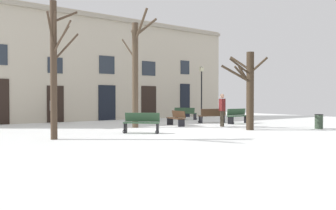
{
  "coord_description": "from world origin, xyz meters",
  "views": [
    {
      "loc": [
        -9.87,
        -11.93,
        1.53
      ],
      "look_at": [
        0.0,
        1.9,
        1.2
      ],
      "focal_mm": 35.33,
      "sensor_mm": 36.0,
      "label": 1
    }
  ],
  "objects_px": {
    "tree_right_of_center": "(249,88)",
    "streetlamp": "(202,86)",
    "bench_by_litter_bin": "(212,115)",
    "tree_left_of_center": "(54,66)",
    "bench_back_to_back_left": "(176,118)",
    "person_by_shop_door": "(53,109)",
    "bench_facing_shops": "(185,113)",
    "person_near_bench": "(222,108)",
    "litter_bin": "(319,121)",
    "bench_back_to_back_right": "(238,116)",
    "tree_foreground": "(136,69)",
    "bench_near_center_tree": "(142,123)"
  },
  "relations": [
    {
      "from": "litter_bin",
      "to": "bench_back_to_back_right",
      "type": "distance_m",
      "value": 4.81
    },
    {
      "from": "litter_bin",
      "to": "bench_near_center_tree",
      "type": "bearing_deg",
      "value": 158.23
    },
    {
      "from": "tree_right_of_center",
      "to": "bench_back_to_back_left",
      "type": "relative_size",
      "value": 2.31
    },
    {
      "from": "bench_by_litter_bin",
      "to": "tree_right_of_center",
      "type": "bearing_deg",
      "value": 79.03
    },
    {
      "from": "streetlamp",
      "to": "litter_bin",
      "type": "bearing_deg",
      "value": -96.41
    },
    {
      "from": "person_by_shop_door",
      "to": "bench_facing_shops",
      "type": "bearing_deg",
      "value": 113.53
    },
    {
      "from": "tree_foreground",
      "to": "bench_facing_shops",
      "type": "relative_size",
      "value": 3.6
    },
    {
      "from": "tree_foreground",
      "to": "bench_back_to_back_right",
      "type": "xyz_separation_m",
      "value": [
        6.49,
        -1.21,
        -2.59
      ]
    },
    {
      "from": "bench_back_to_back_right",
      "to": "person_near_bench",
      "type": "distance_m",
      "value": 2.61
    },
    {
      "from": "tree_right_of_center",
      "to": "person_near_bench",
      "type": "relative_size",
      "value": 2.12
    },
    {
      "from": "tree_foreground",
      "to": "person_by_shop_door",
      "type": "relative_size",
      "value": 3.66
    },
    {
      "from": "tree_foreground",
      "to": "bench_near_center_tree",
      "type": "relative_size",
      "value": 4.2
    },
    {
      "from": "tree_right_of_center",
      "to": "bench_back_to_back_left",
      "type": "height_order",
      "value": "tree_right_of_center"
    },
    {
      "from": "bench_back_to_back_right",
      "to": "person_near_bench",
      "type": "relative_size",
      "value": 0.93
    },
    {
      "from": "bench_back_to_back_right",
      "to": "person_near_bench",
      "type": "height_order",
      "value": "person_near_bench"
    },
    {
      "from": "bench_near_center_tree",
      "to": "person_by_shop_door",
      "type": "xyz_separation_m",
      "value": [
        -1.62,
        7.7,
        0.44
      ]
    },
    {
      "from": "bench_near_center_tree",
      "to": "bench_back_to_back_left",
      "type": "bearing_deg",
      "value": 76.01
    },
    {
      "from": "litter_bin",
      "to": "person_by_shop_door",
      "type": "height_order",
      "value": "person_by_shop_door"
    },
    {
      "from": "tree_right_of_center",
      "to": "streetlamp",
      "type": "height_order",
      "value": "streetlamp"
    },
    {
      "from": "bench_back_to_back_left",
      "to": "bench_back_to_back_right",
      "type": "bearing_deg",
      "value": 87.98
    },
    {
      "from": "tree_foreground",
      "to": "bench_facing_shops",
      "type": "height_order",
      "value": "tree_foreground"
    },
    {
      "from": "tree_right_of_center",
      "to": "streetlamp",
      "type": "xyz_separation_m",
      "value": [
        4.5,
        8.6,
        0.43
      ]
    },
    {
      "from": "tree_left_of_center",
      "to": "person_near_bench",
      "type": "relative_size",
      "value": 2.89
    },
    {
      "from": "bench_by_litter_bin",
      "to": "bench_back_to_back_right",
      "type": "bearing_deg",
      "value": 135.46
    },
    {
      "from": "bench_back_to_back_right",
      "to": "tree_foreground",
      "type": "bearing_deg",
      "value": 167.55
    },
    {
      "from": "tree_foreground",
      "to": "person_near_bench",
      "type": "height_order",
      "value": "tree_foreground"
    },
    {
      "from": "tree_left_of_center",
      "to": "litter_bin",
      "type": "distance_m",
      "value": 12.85
    },
    {
      "from": "bench_near_center_tree",
      "to": "litter_bin",
      "type": "bearing_deg",
      "value": 21.91
    },
    {
      "from": "litter_bin",
      "to": "bench_by_litter_bin",
      "type": "distance_m",
      "value": 6.27
    },
    {
      "from": "bench_back_to_back_right",
      "to": "person_by_shop_door",
      "type": "distance_m",
      "value": 11.25
    },
    {
      "from": "tree_foreground",
      "to": "streetlamp",
      "type": "relative_size",
      "value": 1.49
    },
    {
      "from": "streetlamp",
      "to": "bench_near_center_tree",
      "type": "height_order",
      "value": "streetlamp"
    },
    {
      "from": "bench_facing_shops",
      "to": "tree_right_of_center",
      "type": "bearing_deg",
      "value": 139.42
    },
    {
      "from": "bench_back_to_back_left",
      "to": "bench_near_center_tree",
      "type": "height_order",
      "value": "bench_near_center_tree"
    },
    {
      "from": "bench_near_center_tree",
      "to": "person_near_bench",
      "type": "relative_size",
      "value": 0.81
    },
    {
      "from": "bench_back_to_back_left",
      "to": "person_by_shop_door",
      "type": "bearing_deg",
      "value": -124.84
    },
    {
      "from": "tree_left_of_center",
      "to": "bench_facing_shops",
      "type": "bearing_deg",
      "value": 29.37
    },
    {
      "from": "streetlamp",
      "to": "bench_back_to_back_left",
      "type": "relative_size",
      "value": 2.48
    },
    {
      "from": "tree_left_of_center",
      "to": "bench_by_litter_bin",
      "type": "xyz_separation_m",
      "value": [
        10.56,
        2.72,
        -2.28
      ]
    },
    {
      "from": "tree_left_of_center",
      "to": "bench_facing_shops",
      "type": "height_order",
      "value": "tree_left_of_center"
    },
    {
      "from": "streetlamp",
      "to": "tree_left_of_center",
      "type": "bearing_deg",
      "value": -152.56
    },
    {
      "from": "litter_bin",
      "to": "person_by_shop_door",
      "type": "distance_m",
      "value": 14.93
    },
    {
      "from": "tree_foreground",
      "to": "tree_left_of_center",
      "type": "height_order",
      "value": "tree_foreground"
    },
    {
      "from": "tree_foreground",
      "to": "tree_left_of_center",
      "type": "relative_size",
      "value": 1.17
    },
    {
      "from": "bench_back_to_back_left",
      "to": "person_near_bench",
      "type": "distance_m",
      "value": 2.6
    },
    {
      "from": "tree_left_of_center",
      "to": "bench_near_center_tree",
      "type": "height_order",
      "value": "tree_left_of_center"
    },
    {
      "from": "tree_foreground",
      "to": "streetlamp",
      "type": "xyz_separation_m",
      "value": [
        8.35,
        4.3,
        -0.59
      ]
    },
    {
      "from": "tree_left_of_center",
      "to": "bench_near_center_tree",
      "type": "xyz_separation_m",
      "value": [
        3.78,
        0.02,
        -2.28
      ]
    },
    {
      "from": "tree_left_of_center",
      "to": "person_by_shop_door",
      "type": "xyz_separation_m",
      "value": [
        2.16,
        7.72,
        -1.83
      ]
    },
    {
      "from": "bench_near_center_tree",
      "to": "person_near_bench",
      "type": "xyz_separation_m",
      "value": [
        5.33,
        0.4,
        0.53
      ]
    }
  ]
}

